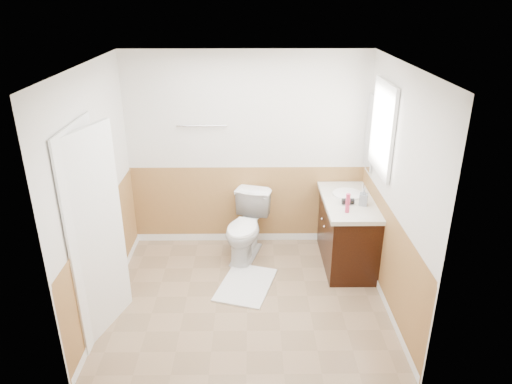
{
  "coord_description": "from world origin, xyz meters",
  "views": [
    {
      "loc": [
        0.05,
        -4.34,
        3.12
      ],
      "look_at": [
        0.1,
        0.25,
        1.15
      ],
      "focal_mm": 33.08,
      "sensor_mm": 36.0,
      "label": 1
    }
  ],
  "objects_px": {
    "vanity_cabinet": "(347,234)",
    "lotion_bottle": "(348,203)",
    "bath_mat": "(246,285)",
    "soap_dispenser": "(364,197)",
    "toilet": "(246,227)"
  },
  "relations": [
    {
      "from": "vanity_cabinet",
      "to": "lotion_bottle",
      "type": "height_order",
      "value": "lotion_bottle"
    },
    {
      "from": "bath_mat",
      "to": "soap_dispenser",
      "type": "distance_m",
      "value": 1.68
    },
    {
      "from": "toilet",
      "to": "bath_mat",
      "type": "height_order",
      "value": "toilet"
    },
    {
      "from": "bath_mat",
      "to": "lotion_bottle",
      "type": "height_order",
      "value": "lotion_bottle"
    },
    {
      "from": "toilet",
      "to": "soap_dispenser",
      "type": "distance_m",
      "value": 1.49
    },
    {
      "from": "lotion_bottle",
      "to": "soap_dispenser",
      "type": "height_order",
      "value": "lotion_bottle"
    },
    {
      "from": "toilet",
      "to": "soap_dispenser",
      "type": "bearing_deg",
      "value": 4.12
    },
    {
      "from": "bath_mat",
      "to": "vanity_cabinet",
      "type": "xyz_separation_m",
      "value": [
        1.23,
        0.5,
        0.39
      ]
    },
    {
      "from": "soap_dispenser",
      "to": "toilet",
      "type": "bearing_deg",
      "value": 167.28
    },
    {
      "from": "toilet",
      "to": "soap_dispenser",
      "type": "height_order",
      "value": "soap_dispenser"
    },
    {
      "from": "bath_mat",
      "to": "vanity_cabinet",
      "type": "bearing_deg",
      "value": 22.02
    },
    {
      "from": "vanity_cabinet",
      "to": "soap_dispenser",
      "type": "xyz_separation_m",
      "value": [
        0.12,
        -0.14,
        0.55
      ]
    },
    {
      "from": "toilet",
      "to": "lotion_bottle",
      "type": "xyz_separation_m",
      "value": [
        1.13,
        -0.5,
        0.55
      ]
    },
    {
      "from": "toilet",
      "to": "vanity_cabinet",
      "type": "xyz_separation_m",
      "value": [
        1.23,
        -0.16,
        -0.01
      ]
    },
    {
      "from": "lotion_bottle",
      "to": "soap_dispenser",
      "type": "distance_m",
      "value": 0.29
    }
  ]
}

